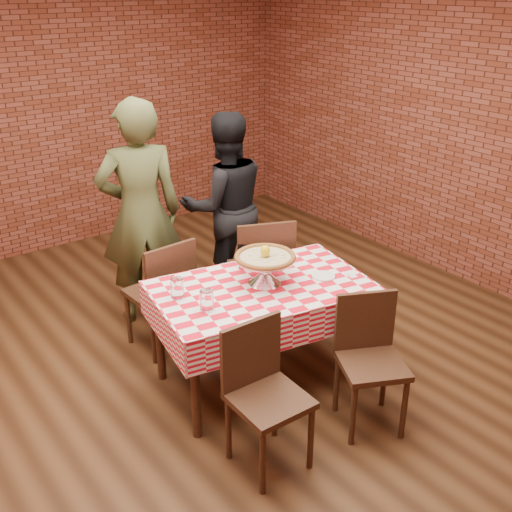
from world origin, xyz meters
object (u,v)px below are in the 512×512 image
Objects in this scene: chair_far_right at (260,268)px; diner_black at (225,206)px; pizza_stand at (265,270)px; water_glass_right at (177,288)px; water_glass_left at (207,301)px; chair_near_right at (372,367)px; chair_near_left at (270,402)px; diner_olive at (140,214)px; table at (261,335)px; pizza at (265,258)px; chair_far_left at (159,293)px; condiment_caddy at (246,257)px.

diner_black reaches higher than chair_far_right.
pizza_stand is 0.60m from water_glass_right.
chair_near_right is (0.73, -0.73, -0.39)m from water_glass_left.
chair_near_left is (0.01, -0.62, -0.38)m from water_glass_left.
diner_olive is 1.13× the size of diner_black.
pizza_stand is at bearing 83.49° from diner_black.
diner_olive is (-0.72, 0.62, 0.45)m from chair_far_right.
chair_near_left is at bearing -89.30° from water_glass_left.
table is at bearing 57.41° from chair_near_left.
pizza is 1.39m from diner_black.
diner_olive is at bearing 84.26° from chair_near_left.
chair_near_left is (-0.51, -0.70, -0.41)m from pizza_stand.
water_glass_left is 0.15× the size of chair_far_left.
water_glass_right is at bearing 155.41° from chair_near_right.
diner_black is (0.93, 0.45, 0.36)m from chair_far_left.
pizza is 0.94m from chair_far_right.
condiment_caddy is at bearing 124.20° from chair_far_left.
table is at bearing 76.32° from chair_far_right.
diner_black is at bearing 97.47° from condiment_caddy.
chair_far_left is at bearing 111.24° from table.
chair_far_left is at bearing 13.10° from chair_far_right.
chair_far_right is at bearing 37.17° from water_glass_left.
chair_near_left is (-0.46, -0.68, 0.07)m from table.
pizza_stand is 3.00× the size of water_glass_right.
table is at bearing -20.00° from water_glass_right.
condiment_caddy is 1.06m from diner_olive.
pizza reaches higher than water_glass_left.
pizza_stand reaches higher than chair_near_right.
chair_far_left is 0.49× the size of diner_olive.
diner_olive is at bearing 98.82° from table.
chair_far_left is (-0.37, 0.82, -0.49)m from pizza.
water_glass_left is 1.10m from chair_near_right.
diner_olive reaches higher than chair_far_right.
water_glass_right is 0.77m from chair_far_left.
chair_far_left is 0.67m from diner_olive.
chair_near_left is at bearing 100.57° from diner_olive.
pizza is 0.46× the size of chair_near_left.
diner_olive is at bearing 73.68° from water_glass_right.
water_glass_left is 0.16× the size of chair_near_right.
water_glass_left is 0.15× the size of chair_near_left.
diner_black reaches higher than chair_far_left.
diner_olive is (-0.25, 1.28, 0.07)m from pizza_stand.
chair_near_left is 1.68m from chair_far_right.
water_glass_left is (-0.51, -0.08, -0.02)m from pizza_stand.
pizza_stand reaches higher than water_glass_left.
chair_near_left is 0.73m from chair_near_right.
pizza_stand is 0.93m from chair_near_right.
condiment_caddy is at bearing 65.98° from chair_far_right.
condiment_caddy is at bearing 125.44° from chair_near_right.
chair_far_left reaches higher than table.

